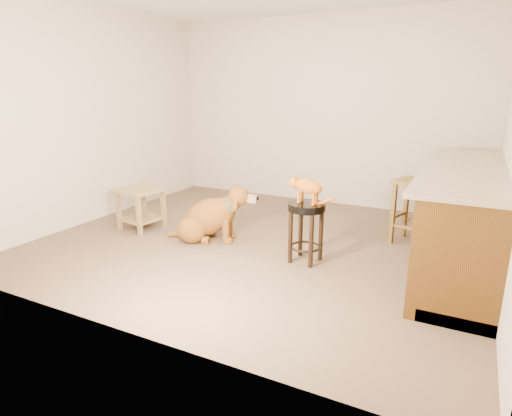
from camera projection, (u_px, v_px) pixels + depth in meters
The scene contains 8 objects.
floor at pixel (259, 242), 4.65m from camera, with size 4.50×4.00×0.01m, color brown.
room_shell at pixel (259, 82), 4.20m from camera, with size 4.54×4.04×2.62m.
cabinet_run at pixel (462, 221), 3.94m from camera, with size 0.70×2.56×0.94m.
padded_stool at pixel (306, 220), 4.04m from camera, with size 0.36×0.36×0.58m.
wood_stool at pixel (413, 211), 4.56m from camera, with size 0.47×0.47×0.69m.
side_table at pixel (141, 202), 5.03m from camera, with size 0.54×0.54×0.49m.
golden_retriever at pixel (209, 218), 4.67m from camera, with size 1.01×0.61×0.66m.
tabby_kitten at pixel (306, 187), 3.96m from camera, with size 0.46×0.16×0.28m.
Camera 1 is at (1.96, -3.91, 1.62)m, focal length 30.00 mm.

